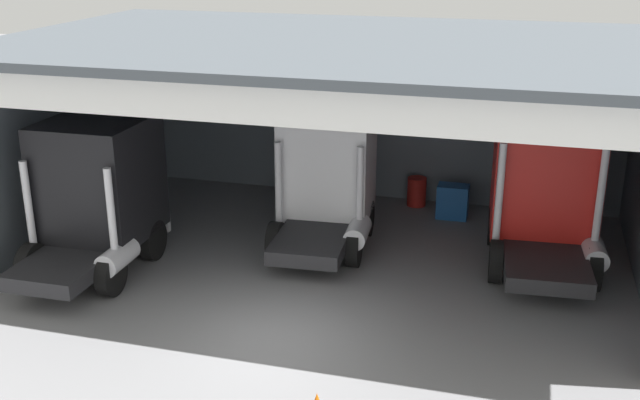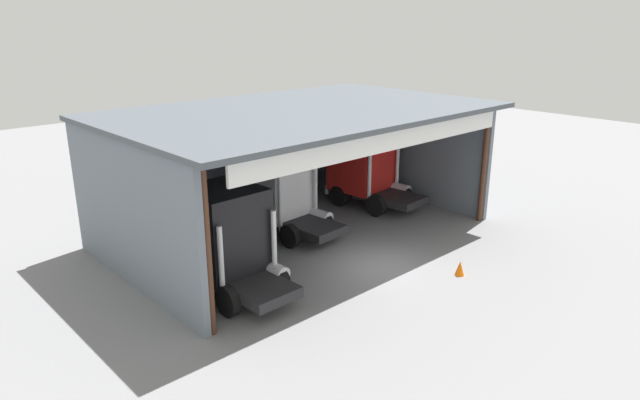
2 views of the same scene
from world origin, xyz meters
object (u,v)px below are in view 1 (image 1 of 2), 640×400
object	(u,v)px
truck_black_center_bay	(97,192)
tool_cart	(453,201)
truck_red_yard_outside	(545,188)
oil_drum	(417,191)
truck_white_center_right_bay	(326,181)

from	to	relation	value
truck_black_center_bay	tool_cart	size ratio (longest dim) A/B	4.51
truck_black_center_bay	truck_red_yard_outside	bearing A→B (deg)	16.88
oil_drum	tool_cart	bearing A→B (deg)	-33.49
truck_red_yard_outside	tool_cart	size ratio (longest dim) A/B	5.05
oil_drum	truck_red_yard_outside	bearing A→B (deg)	-41.04
truck_black_center_bay	tool_cart	distance (m)	10.07
truck_black_center_bay	tool_cart	xyz separation A→B (m)	(8.10, 5.80, -1.47)
truck_white_center_right_bay	truck_red_yard_outside	distance (m)	5.60
truck_white_center_right_bay	tool_cart	xyz separation A→B (m)	(3.09, 2.77, -1.23)
truck_black_center_bay	truck_red_yard_outside	size ratio (longest dim) A/B	0.89
truck_red_yard_outside	oil_drum	xyz separation A→B (m)	(-3.67, 3.20, -1.50)
truck_black_center_bay	truck_red_yard_outside	world-z (taller)	truck_black_center_bay
oil_drum	truck_white_center_right_bay	bearing A→B (deg)	-118.37
truck_red_yard_outside	truck_black_center_bay	bearing A→B (deg)	-166.58
truck_red_yard_outside	oil_drum	bearing A→B (deg)	134.70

